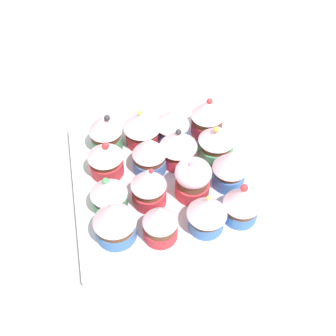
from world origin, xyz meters
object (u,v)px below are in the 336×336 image
at_px(cupcake_15, 106,131).
at_px(cupcake_11, 142,128).
at_px(cupcake_2, 216,141).
at_px(cupcake_7, 172,125).
at_px(baking_tray, 168,182).
at_px(cupcake_3, 207,117).
at_px(cupcake_10, 149,154).
at_px(cupcake_8, 160,222).
at_px(cupcake_6, 178,145).
at_px(cupcake_4, 207,213).
at_px(cupcake_1, 230,167).
at_px(cupcake_12, 115,220).
at_px(cupcake_14, 106,158).
at_px(cupcake_0, 242,202).
at_px(cupcake_9, 149,186).
at_px(cupcake_5, 193,179).
at_px(cupcake_13, 109,194).

bearing_deg(cupcake_15, cupcake_11, -91.32).
relative_size(cupcake_2, cupcake_15, 0.94).
height_order(cupcake_7, cupcake_15, cupcake_15).
relative_size(baking_tray, cupcake_11, 4.48).
bearing_deg(cupcake_3, cupcake_10, 119.76).
bearing_deg(cupcake_10, cupcake_8, 176.28).
xyz_separation_m(cupcake_6, cupcake_11, (0.06, 0.05, -0.00)).
relative_size(baking_tray, cupcake_7, 4.84).
xyz_separation_m(cupcake_4, cupcake_10, (0.13, 0.06, 0.00)).
xyz_separation_m(cupcake_1, cupcake_12, (-0.06, 0.20, -0.00)).
relative_size(cupcake_3, cupcake_14, 1.06).
bearing_deg(cupcake_15, cupcake_0, -136.53).
height_order(cupcake_4, cupcake_6, cupcake_6).
distance_m(cupcake_9, cupcake_12, 0.08).
distance_m(cupcake_2, cupcake_8, 0.19).
bearing_deg(cupcake_2, cupcake_11, 63.85).
height_order(cupcake_10, cupcake_14, cupcake_10).
xyz_separation_m(cupcake_8, cupcake_9, (0.07, 0.00, 0.00)).
distance_m(baking_tray, cupcake_15, 0.14).
xyz_separation_m(cupcake_1, cupcake_6, (0.07, 0.07, -0.00)).
xyz_separation_m(cupcake_5, cupcake_7, (0.13, 0.00, -0.00)).
height_order(cupcake_5, cupcake_9, cupcake_9).
bearing_deg(cupcake_14, cupcake_11, -50.60).
height_order(cupcake_1, cupcake_3, same).
distance_m(cupcake_0, cupcake_5, 0.09).
relative_size(cupcake_3, cupcake_11, 1.10).
xyz_separation_m(cupcake_5, cupcake_10, (0.07, 0.06, 0.00)).
bearing_deg(cupcake_13, cupcake_10, -48.66).
bearing_deg(cupcake_15, baking_tray, -137.34).
xyz_separation_m(baking_tray, cupcake_0, (-0.10, -0.09, 0.04)).
bearing_deg(cupcake_0, cupcake_2, 0.51).
relative_size(cupcake_1, cupcake_8, 1.09).
relative_size(cupcake_5, cupcake_15, 0.96).
height_order(cupcake_4, cupcake_13, same).
bearing_deg(cupcake_14, cupcake_15, -6.71).
height_order(baking_tray, cupcake_5, cupcake_5).
relative_size(cupcake_6, cupcake_15, 1.00).
xyz_separation_m(cupcake_7, cupcake_11, (0.00, 0.05, 0.00)).
bearing_deg(baking_tray, cupcake_11, 15.21).
bearing_deg(cupcake_5, cupcake_2, -39.06).
relative_size(cupcake_12, cupcake_14, 1.05).
bearing_deg(cupcake_14, cupcake_8, -156.15).
bearing_deg(cupcake_12, cupcake_9, -48.80).
bearing_deg(cupcake_14, cupcake_4, -136.31).
bearing_deg(cupcake_1, cupcake_13, 92.45).
bearing_deg(cupcake_0, cupcake_12, 88.11).
xyz_separation_m(cupcake_2, cupcake_13, (-0.07, 0.19, -0.00)).
relative_size(cupcake_2, cupcake_9, 0.91).
xyz_separation_m(cupcake_1, cupcake_8, (-0.08, 0.13, -0.01)).
xyz_separation_m(cupcake_0, cupcake_4, (-0.01, 0.06, -0.00)).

